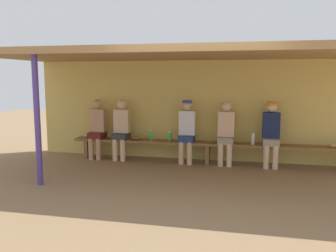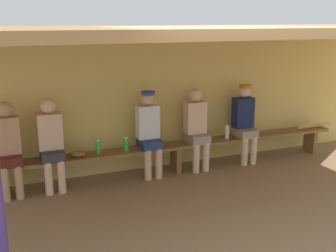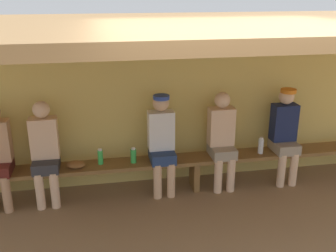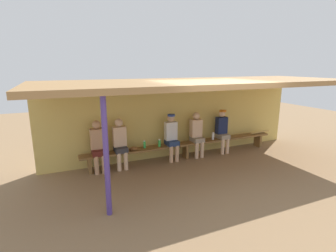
# 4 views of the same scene
# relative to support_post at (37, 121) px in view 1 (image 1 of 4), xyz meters

# --- Properties ---
(ground_plane) EXTENTS (24.00, 24.00, 0.00)m
(ground_plane) POSITION_rel_support_post_xyz_m (2.66, 0.55, -1.10)
(ground_plane) COLOR #8C6D4C
(back_wall) EXTENTS (8.00, 0.20, 2.20)m
(back_wall) POSITION_rel_support_post_xyz_m (2.66, 2.55, 0.00)
(back_wall) COLOR #D8BC60
(back_wall) RESTS_ON ground
(dugout_roof) EXTENTS (8.00, 2.80, 0.12)m
(dugout_roof) POSITION_rel_support_post_xyz_m (2.66, 1.25, 1.16)
(dugout_roof) COLOR #9E7547
(dugout_roof) RESTS_ON back_wall
(support_post) EXTENTS (0.10, 0.10, 2.20)m
(support_post) POSITION_rel_support_post_xyz_m (0.00, 0.00, 0.00)
(support_post) COLOR #4C388C
(support_post) RESTS_ON ground
(bench) EXTENTS (6.00, 0.36, 0.46)m
(bench) POSITION_rel_support_post_xyz_m (2.66, 2.10, -0.71)
(bench) COLOR brown
(bench) RESTS_ON ground
(player_rightmost) EXTENTS (0.34, 0.42, 1.34)m
(player_rightmost) POSITION_rel_support_post_xyz_m (0.72, 2.10, -0.37)
(player_rightmost) COLOR #333338
(player_rightmost) RESTS_ON ground
(player_in_blue) EXTENTS (0.34, 0.42, 1.34)m
(player_in_blue) POSITION_rel_support_post_xyz_m (2.21, 2.10, -0.35)
(player_in_blue) COLOR navy
(player_in_blue) RESTS_ON ground
(player_shirtless_tan) EXTENTS (0.34, 0.42, 1.34)m
(player_shirtless_tan) POSITION_rel_support_post_xyz_m (3.03, 2.10, -0.37)
(player_shirtless_tan) COLOR gray
(player_shirtless_tan) RESTS_ON ground
(player_in_white) EXTENTS (0.34, 0.42, 1.34)m
(player_in_white) POSITION_rel_support_post_xyz_m (3.94, 2.10, -0.35)
(player_in_white) COLOR gray
(player_in_white) RESTS_ON ground
(player_leftmost) EXTENTS (0.34, 0.42, 1.34)m
(player_leftmost) POSITION_rel_support_post_xyz_m (0.15, 2.10, -0.37)
(player_leftmost) COLOR #591E19
(player_leftmost) RESTS_ON ground
(water_bottle_orange) EXTENTS (0.07, 0.07, 0.21)m
(water_bottle_orange) POSITION_rel_support_post_xyz_m (1.40, 2.12, -0.54)
(water_bottle_orange) COLOR green
(water_bottle_orange) RESTS_ON bench
(water_bottle_blue) EXTENTS (0.08, 0.08, 0.21)m
(water_bottle_blue) POSITION_rel_support_post_xyz_m (1.83, 2.09, -0.54)
(water_bottle_blue) COLOR green
(water_bottle_blue) RESTS_ON bench
(water_bottle_clear) EXTENTS (0.07, 0.07, 0.24)m
(water_bottle_clear) POSITION_rel_support_post_xyz_m (3.59, 2.07, -0.53)
(water_bottle_clear) COLOR silver
(water_bottle_clear) RESTS_ON bench
(baseball_glove_worn) EXTENTS (0.27, 0.22, 0.09)m
(baseball_glove_worn) POSITION_rel_support_post_xyz_m (1.08, 2.06, -0.60)
(baseball_glove_worn) COLOR brown
(baseball_glove_worn) RESTS_ON bench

